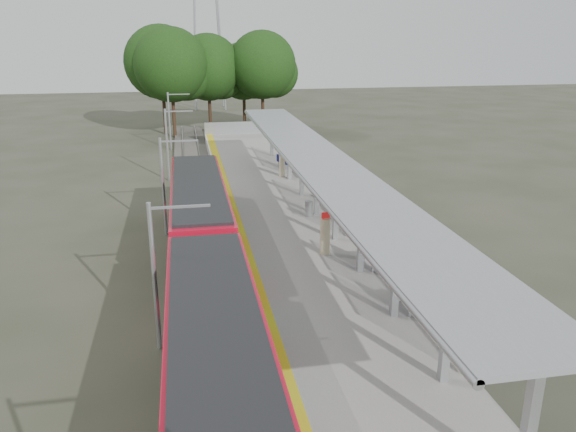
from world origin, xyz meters
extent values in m
cube|color=#59544C|center=(-4.50, 20.00, 0.12)|extent=(3.00, 70.00, 0.24)
cube|color=gray|center=(0.00, 20.00, 0.50)|extent=(6.00, 50.00, 1.00)
cube|color=gold|center=(-2.55, 20.00, 1.01)|extent=(0.60, 50.00, 0.02)
cube|color=#9EA0A5|center=(0.00, 44.95, 1.60)|extent=(6.00, 0.10, 1.20)
cube|color=black|center=(-4.50, 2.06, 0.65)|extent=(2.50, 13.50, 0.70)
cube|color=red|center=(-4.50, 2.06, 2.25)|extent=(2.65, 13.50, 2.50)
cube|color=black|center=(-4.50, 2.06, 2.30)|extent=(2.72, 12.96, 1.20)
cube|color=black|center=(-4.50, 2.06, 3.55)|extent=(2.40, 12.82, 0.15)
cube|color=#0D8B89|center=(-3.14, 2.06, 2.10)|extent=(0.04, 1.30, 2.00)
cube|color=black|center=(-4.50, 16.16, 0.65)|extent=(2.50, 13.50, 0.70)
cube|color=red|center=(-4.50, 16.16, 2.25)|extent=(2.65, 13.50, 2.50)
cube|color=black|center=(-4.50, 16.16, 2.30)|extent=(2.72, 12.96, 1.20)
cube|color=black|center=(-4.50, 16.16, 3.55)|extent=(2.40, 12.83, 0.15)
cube|color=#0D8B89|center=(-3.14, 16.16, 2.10)|extent=(0.04, 1.30, 2.00)
cylinder|color=black|center=(-4.50, 11.43, 0.35)|extent=(2.20, 0.70, 0.70)
cube|color=black|center=(-4.50, 9.11, 2.00)|extent=(2.30, 0.80, 2.40)
cube|color=#9EA0A5|center=(2.00, -2.00, 2.75)|extent=(0.25, 0.25, 3.50)
cube|color=#9EA0A5|center=(2.00, 2.00, 2.75)|extent=(0.25, 0.25, 3.50)
cube|color=#9EA0A5|center=(2.00, 6.00, 2.75)|extent=(0.25, 0.25, 3.50)
cube|color=#9EA0A5|center=(2.00, 10.00, 2.75)|extent=(0.25, 0.25, 3.50)
cube|color=#9EA0A5|center=(2.00, 14.00, 2.75)|extent=(0.25, 0.25, 3.50)
cube|color=#9EA0A5|center=(2.00, 18.00, 2.75)|extent=(0.25, 0.25, 3.50)
cube|color=#9EA0A5|center=(2.00, 22.00, 2.75)|extent=(0.25, 0.25, 3.50)
cube|color=#9EA0A5|center=(2.00, 26.00, 2.75)|extent=(0.25, 0.25, 3.50)
cube|color=#9EA0A5|center=(2.00, 30.00, 2.75)|extent=(0.25, 0.25, 3.50)
cube|color=#9EA0A5|center=(2.00, 34.00, 2.75)|extent=(0.25, 0.25, 3.50)
cube|color=gray|center=(1.60, 16.00, 4.58)|extent=(3.20, 38.00, 0.16)
cylinder|color=#9EA0A5|center=(0.05, 16.00, 4.50)|extent=(0.24, 38.00, 0.24)
cube|color=silver|center=(2.70, 4.00, 2.20)|extent=(0.05, 3.70, 2.20)
cube|color=silver|center=(2.70, 8.00, 2.20)|extent=(0.05, 3.70, 2.20)
cube|color=silver|center=(2.70, 16.00, 2.20)|extent=(0.05, 3.70, 2.20)
cube|color=silver|center=(2.70, 20.00, 2.20)|extent=(0.05, 3.70, 2.20)
cube|color=silver|center=(2.70, 28.00, 2.20)|extent=(0.05, 3.70, 2.20)
cube|color=silver|center=(2.70, 32.00, 2.20)|extent=(0.05, 3.70, 2.20)
cylinder|color=#382316|center=(-6.97, 51.80, 2.56)|extent=(0.36, 0.36, 5.12)
sphere|color=#1D4112|center=(-6.97, 51.80, 7.68)|extent=(7.78, 7.78, 7.78)
cylinder|color=#382316|center=(-5.97, 49.72, 2.51)|extent=(0.36, 0.36, 5.01)
sphere|color=#1D4112|center=(-5.97, 49.72, 7.52)|extent=(7.62, 7.62, 7.62)
cylinder|color=#382316|center=(-2.04, 52.29, 2.36)|extent=(0.36, 0.36, 4.71)
sphere|color=#1D4112|center=(-2.04, 52.29, 7.07)|extent=(7.17, 7.17, 7.17)
cylinder|color=#382316|center=(2.11, 55.25, 2.14)|extent=(0.36, 0.36, 4.29)
sphere|color=#1D4112|center=(2.11, 55.25, 6.43)|extent=(6.52, 6.52, 6.52)
cylinder|color=#382316|center=(3.83, 51.86, 2.43)|extent=(0.36, 0.36, 4.86)
sphere|color=#1D4112|center=(3.83, 51.86, 7.29)|extent=(7.39, 7.39, 7.39)
cylinder|color=#9EA0A5|center=(-6.30, 7.00, 2.70)|extent=(0.16, 0.16, 5.40)
cube|color=#9EA0A5|center=(-5.30, 7.00, 5.20)|extent=(2.00, 0.08, 0.08)
cylinder|color=#9EA0A5|center=(-6.30, 19.00, 2.70)|extent=(0.16, 0.16, 5.40)
cube|color=#9EA0A5|center=(-5.30, 19.00, 5.20)|extent=(2.00, 0.08, 0.08)
cylinder|color=#9EA0A5|center=(-6.30, 31.00, 2.70)|extent=(0.16, 0.16, 5.40)
cube|color=#9EA0A5|center=(-5.30, 31.00, 5.20)|extent=(2.00, 0.08, 0.08)
cylinder|color=#9EA0A5|center=(-6.30, 43.00, 2.70)|extent=(0.16, 0.16, 5.40)
cube|color=#9EA0A5|center=(-5.30, 43.00, 5.20)|extent=(2.00, 0.08, 0.08)
cube|color=#111355|center=(2.70, 6.46, 1.48)|extent=(0.71, 1.66, 0.06)
cube|color=#111355|center=(2.49, 6.46, 1.80)|extent=(0.30, 1.59, 0.59)
cube|color=#9EA0A5|center=(2.70, 5.82, 1.23)|extent=(0.43, 0.13, 0.47)
cube|color=#9EA0A5|center=(2.70, 7.10, 1.23)|extent=(0.43, 0.13, 0.47)
cube|color=#111355|center=(2.70, 10.47, 1.50)|extent=(0.61, 1.70, 0.07)
cube|color=#111355|center=(2.48, 10.47, 1.84)|extent=(0.17, 1.68, 0.61)
cube|color=#9EA0A5|center=(2.70, 9.80, 1.25)|extent=(0.45, 0.10, 0.49)
cube|color=#9EA0A5|center=(2.70, 11.14, 1.25)|extent=(0.45, 0.10, 0.49)
cube|color=#111355|center=(2.21, 29.42, 1.42)|extent=(0.88, 1.44, 0.06)
cube|color=#111355|center=(2.03, 29.42, 1.69)|extent=(0.54, 1.31, 0.51)
cube|color=#9EA0A5|center=(2.21, 28.87, 1.20)|extent=(0.36, 0.18, 0.41)
cube|color=#9EA0A5|center=(2.21, 29.97, 1.20)|extent=(0.36, 0.18, 0.41)
cylinder|color=beige|center=(1.03, 12.21, 1.85)|extent=(0.45, 0.45, 1.69)
cube|color=red|center=(1.03, 12.21, 2.86)|extent=(0.40, 0.16, 0.28)
cylinder|color=beige|center=(1.62, 26.91, 1.78)|extent=(0.42, 0.42, 1.56)
cube|color=red|center=(1.62, 26.91, 2.72)|extent=(0.36, 0.19, 0.26)
cylinder|color=#9EA0A5|center=(1.51, 17.72, 1.45)|extent=(0.51, 0.51, 0.89)
camera|label=1|loc=(-5.03, -11.03, 10.68)|focal=35.00mm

